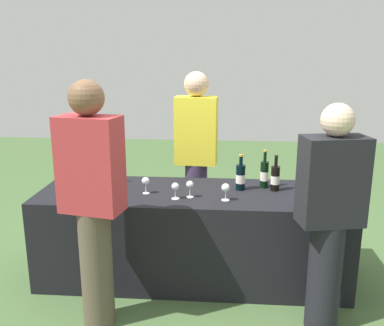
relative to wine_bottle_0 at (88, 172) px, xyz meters
The scene contains 16 objects.
ground_plane 1.30m from the wine_bottle_0, ahead, with size 12.00×12.00×0.00m, color #476638.
tasting_table 1.06m from the wine_bottle_0, ahead, with size 2.58×0.83×0.78m, color black.
wine_bottle_0 is the anchor object (origin of this frame).
wine_bottle_1 0.14m from the wine_bottle_0, 23.62° to the left, with size 0.08×0.08×0.33m.
wine_bottle_2 1.33m from the wine_bottle_0, ahead, with size 0.08×0.08×0.31m.
wine_bottle_3 1.54m from the wine_bottle_0, ahead, with size 0.07×0.07×0.33m.
wine_bottle_4 1.62m from the wine_bottle_0, ahead, with size 0.07×0.07×0.31m.
wine_glass_0 0.19m from the wine_bottle_0, 79.39° to the right, with size 0.07×0.07×0.13m.
wine_glass_1 0.34m from the wine_bottle_0, 70.83° to the right, with size 0.07×0.07×0.15m.
wine_glass_2 0.57m from the wine_bottle_0, 17.99° to the right, with size 0.06×0.06×0.14m.
wine_glass_3 0.86m from the wine_bottle_0, 19.89° to the right, with size 0.06×0.06×0.13m.
wine_glass_4 0.95m from the wine_bottle_0, 14.90° to the right, with size 0.06×0.06×0.14m.
wine_glass_5 1.24m from the wine_bottle_0, 13.77° to the right, with size 0.07×0.07×0.14m.
server_pouring 1.06m from the wine_bottle_0, 29.73° to the left, with size 0.41×0.25×1.75m.
guest_0 0.89m from the wine_bottle_0, 69.92° to the right, with size 0.45×0.30×1.76m.
guest_1 2.05m from the wine_bottle_0, 21.46° to the right, with size 0.46×0.31×1.61m.
Camera 1 is at (0.27, -3.41, 1.92)m, focal length 39.98 mm.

